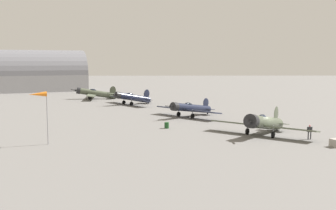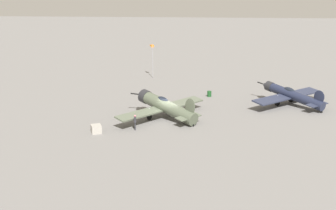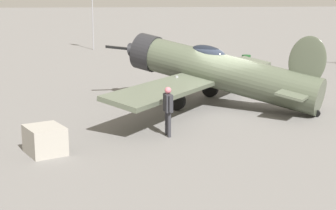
{
  "view_description": "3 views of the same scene",
  "coord_description": "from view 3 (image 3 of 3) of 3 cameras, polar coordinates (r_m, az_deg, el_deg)",
  "views": [
    {
      "loc": [
        -48.22,
        13.23,
        9.15
      ],
      "look_at": [
        19.15,
        11.75,
        1.6
      ],
      "focal_mm": 41.97,
      "sensor_mm": 36.0,
      "label": 1
    },
    {
      "loc": [
        5.21,
        -50.39,
        15.14
      ],
      "look_at": [
        0.0,
        0.0,
        1.8
      ],
      "focal_mm": 47.02,
      "sensor_mm": 36.0,
      "label": 2
    },
    {
      "loc": [
        -5.88,
        -21.44,
        4.77
      ],
      "look_at": [
        -3.22,
        -4.4,
        1.1
      ],
      "focal_mm": 55.0,
      "sensor_mm": 36.0,
      "label": 3
    }
  ],
  "objects": [
    {
      "name": "equipment_crate",
      "position": [
        16.28,
        -13.48,
        -3.79
      ],
      "size": [
        1.47,
        1.58,
        0.86
      ],
      "rotation": [
        0.0,
        0.0,
        5.12
      ],
      "color": "#9E998E",
      "rests_on": "ground_plane"
    },
    {
      "name": "ground_plane",
      "position": [
        22.74,
        6.3,
        -0.17
      ],
      "size": [
        400.0,
        400.0,
        0.0
      ],
      "primitive_type": "plane",
      "color": "slate"
    },
    {
      "name": "fuel_drum",
      "position": [
        35.61,
        8.65,
        4.85
      ],
      "size": [
        0.64,
        0.64,
        0.82
      ],
      "color": "#19471E",
      "rests_on": "ground_plane"
    },
    {
      "name": "airplane_foreground",
      "position": [
        22.66,
        5.25,
        3.78
      ],
      "size": [
        9.72,
        11.65,
        3.35
      ],
      "rotation": [
        0.0,
        0.0,
        2.47
      ],
      "color": "#4C5442",
      "rests_on": "ground_plane"
    },
    {
      "name": "ground_crew_mechanic",
      "position": [
        17.65,
        0.0,
        -0.17
      ],
      "size": [
        0.29,
        0.67,
        1.73
      ],
      "rotation": [
        0.0,
        0.0,
        0.12
      ],
      "color": "#2D2D33",
      "rests_on": "ground_plane"
    }
  ]
}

